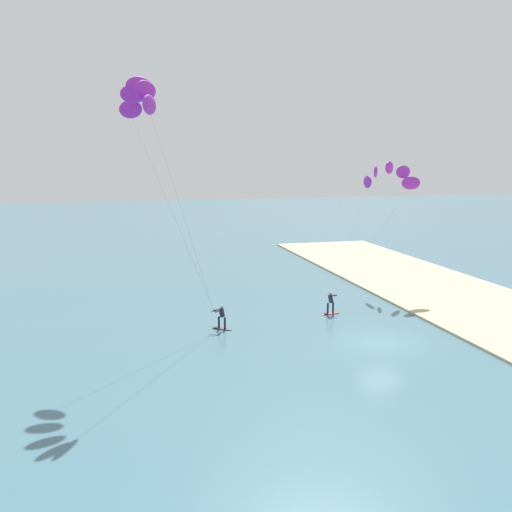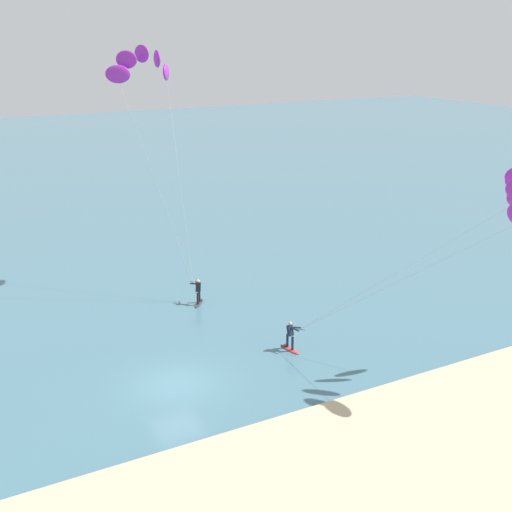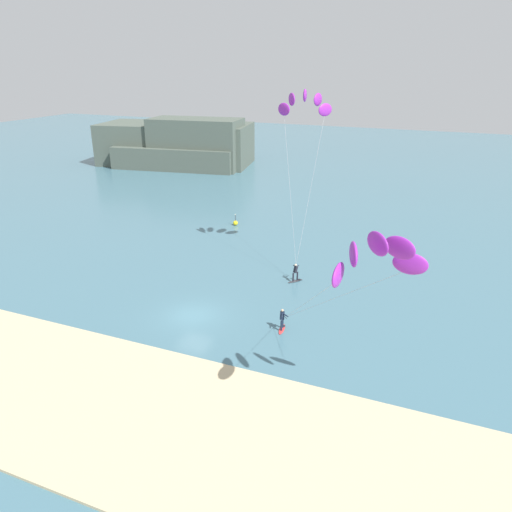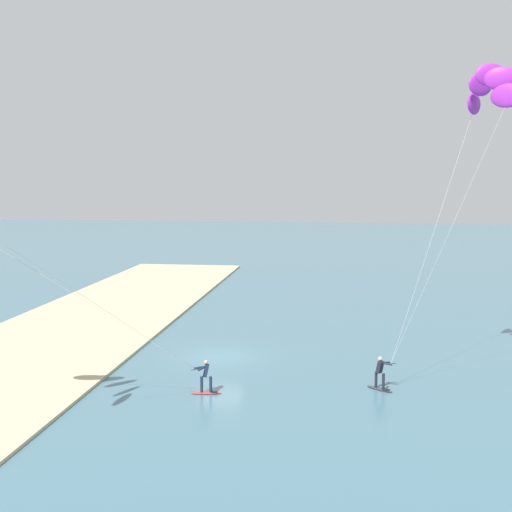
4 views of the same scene
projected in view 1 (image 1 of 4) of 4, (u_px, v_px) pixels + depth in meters
ground_plane at (381, 343)px, 36.42m from camera, size 240.00×240.00×0.00m
kitesurfer_nearshore at (387, 180)px, 49.95m from camera, size 9.88×10.95×10.95m
kitesurfer_mid_water at (143, 109)px, 34.49m from camera, size 4.80×6.90×15.92m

